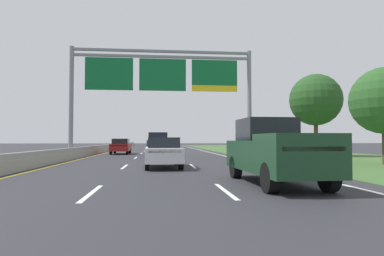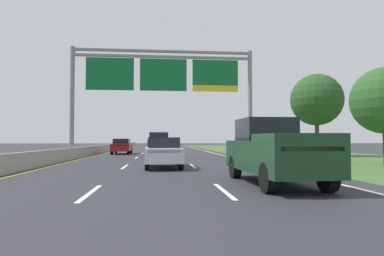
{
  "view_description": "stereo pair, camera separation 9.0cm",
  "coord_description": "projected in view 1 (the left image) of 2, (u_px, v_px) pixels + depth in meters",
  "views": [
    {
      "loc": [
        -0.04,
        1.12,
        1.45
      ],
      "look_at": [
        1.63,
        17.75,
        2.04
      ],
      "focal_mm": 31.33,
      "sensor_mm": 36.0,
      "label": 1
    },
    {
      "loc": [
        0.04,
        1.11,
        1.45
      ],
      "look_at": [
        1.63,
        17.75,
        2.04
      ],
      "focal_mm": 31.33,
      "sensor_mm": 36.0,
      "label": 2
    }
  ],
  "objects": [
    {
      "name": "ground_plane",
      "position": [
        159.0,
        154.0,
        33.64
      ],
      "size": [
        220.0,
        220.0,
        0.0
      ],
      "primitive_type": "plane",
      "color": "#2B2B30"
    },
    {
      "name": "lane_striping",
      "position": [
        159.0,
        154.0,
        33.19
      ],
      "size": [
        11.96,
        106.0,
        0.01
      ],
      "color": "white",
      "rests_on": "ground"
    },
    {
      "name": "grass_verge_right",
      "position": [
        292.0,
        154.0,
        35.04
      ],
      "size": [
        14.0,
        110.0,
        0.02
      ],
      "primitive_type": "cube",
      "color": "#3D602D",
      "rests_on": "ground"
    },
    {
      "name": "median_barrier_concrete",
      "position": [
        92.0,
        151.0,
        32.99
      ],
      "size": [
        0.6,
        110.0,
        0.85
      ],
      "color": "#99968E",
      "rests_on": "ground"
    },
    {
      "name": "overhead_sign_gantry",
      "position": [
        163.0,
        80.0,
        27.68
      ],
      "size": [
        15.06,
        0.42,
        9.04
      ],
      "color": "gray",
      "rests_on": "ground"
    },
    {
      "name": "pickup_truck_darkgreen",
      "position": [
        274.0,
        151.0,
        11.07
      ],
      "size": [
        2.13,
        5.45,
        2.2
      ],
      "rotation": [
        0.0,
        0.0,
        1.59
      ],
      "color": "#193D23",
      "rests_on": "ground"
    },
    {
      "name": "car_white_centre_lane_sedan",
      "position": [
        163.0,
        152.0,
        17.44
      ],
      "size": [
        1.9,
        4.43,
        1.57
      ],
      "rotation": [
        0.0,
        0.0,
        1.59
      ],
      "color": "silver",
      "rests_on": "ground"
    },
    {
      "name": "car_blue_centre_lane_suv",
      "position": [
        158.0,
        144.0,
        30.55
      ],
      "size": [
        1.94,
        4.71,
        2.11
      ],
      "rotation": [
        0.0,
        0.0,
        1.56
      ],
      "color": "navy",
      "rests_on": "ground"
    },
    {
      "name": "car_red_left_lane_sedan",
      "position": [
        121.0,
        146.0,
        34.37
      ],
      "size": [
        1.83,
        4.4,
        1.57
      ],
      "rotation": [
        0.0,
        0.0,
        1.57
      ],
      "color": "maroon",
      "rests_on": "ground"
    },
    {
      "name": "roadside_tree_mid",
      "position": [
        316.0,
        100.0,
        30.04
      ],
      "size": [
        4.62,
        4.62,
        7.36
      ],
      "color": "#4C3823",
      "rests_on": "ground"
    }
  ]
}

